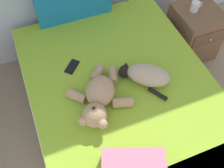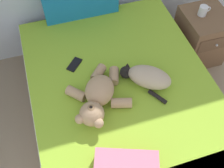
% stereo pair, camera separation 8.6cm
% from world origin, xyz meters
% --- Properties ---
extents(bed, '(1.48, 2.02, 0.50)m').
position_xyz_m(bed, '(1.43, 2.79, 0.25)').
color(bed, brown).
rests_on(bed, ground_plane).
extents(cat, '(0.39, 0.41, 0.15)m').
position_xyz_m(cat, '(1.62, 2.79, 0.57)').
color(cat, tan).
rests_on(cat, bed).
extents(teddy_bear, '(0.46, 0.57, 0.19)m').
position_xyz_m(teddy_bear, '(1.20, 2.71, 0.58)').
color(teddy_bear, tan).
rests_on(teddy_bear, bed).
extents(cell_phone, '(0.15, 0.16, 0.01)m').
position_xyz_m(cell_phone, '(1.12, 3.13, 0.50)').
color(cell_phone, black).
rests_on(cell_phone, bed).
extents(nightstand, '(0.42, 0.49, 0.54)m').
position_xyz_m(nightstand, '(2.45, 3.31, 0.27)').
color(nightstand, brown).
rests_on(nightstand, ground_plane).
extents(mug, '(0.12, 0.08, 0.09)m').
position_xyz_m(mug, '(2.40, 3.34, 0.58)').
color(mug, silver).
rests_on(mug, nightstand).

